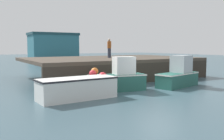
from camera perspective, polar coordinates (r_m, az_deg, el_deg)
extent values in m
cube|color=#38515B|center=(15.28, 10.52, -5.14)|extent=(120.00, 160.00, 0.10)
cube|color=#473D33|center=(22.35, -0.32, 2.52)|extent=(14.55, 8.86, 0.25)
cube|color=#312A23|center=(18.84, 6.31, -0.68)|extent=(14.55, 0.24, 1.48)
cylinder|color=#312A23|center=(15.84, -14.29, -1.95)|extent=(0.39, 0.39, 1.48)
cylinder|color=#312A23|center=(18.94, 6.08, -0.65)|extent=(0.39, 0.39, 1.48)
cylinder|color=#312A23|center=(23.68, 19.54, 0.27)|extent=(0.39, 0.39, 1.48)
cylinder|color=#312A23|center=(24.53, -14.19, 0.58)|extent=(0.39, 0.39, 1.48)
cylinder|color=#312A23|center=(28.26, 3.03, 1.35)|extent=(0.39, 0.39, 1.48)
cylinder|color=#312A23|center=(17.12, -3.18, -1.26)|extent=(6.91, 0.20, 1.38)
cube|color=silver|center=(13.09, -7.88, -4.17)|extent=(4.08, 1.66, 1.11)
cube|color=black|center=(13.01, -7.91, -1.96)|extent=(4.16, 1.69, 0.08)
cube|color=#23564C|center=(15.34, 1.23, -2.89)|extent=(3.55, 1.68, 1.02)
cube|color=silver|center=(15.28, 1.23, -1.18)|extent=(3.62, 1.71, 0.08)
cube|color=silver|center=(15.39, 2.70, 1.06)|extent=(1.36, 1.07, 1.07)
sphere|color=red|center=(15.22, -4.43, -0.83)|extent=(0.40, 0.40, 0.40)
sphere|color=orange|center=(15.17, -3.96, -0.30)|extent=(0.45, 0.45, 0.45)
sphere|color=red|center=(14.69, -4.40, -0.85)|extent=(0.42, 0.42, 0.42)
sphere|color=red|center=(14.57, -2.14, -1.48)|extent=(0.50, 0.50, 0.50)
cube|color=#23564C|center=(17.54, 14.63, -2.15)|extent=(3.63, 2.02, 0.95)
cube|color=silver|center=(17.49, 14.66, -0.77)|extent=(3.70, 2.06, 0.08)
cube|color=#B2B7BC|center=(17.81, 15.42, 1.36)|extent=(1.40, 1.34, 1.16)
cylinder|color=#2D3342|center=(21.93, -0.61, 3.88)|extent=(0.29, 0.29, 0.83)
cylinder|color=#994C1E|center=(21.92, -0.62, 5.75)|extent=(0.34, 0.34, 0.60)
sphere|color=tan|center=(21.93, -0.62, 6.83)|extent=(0.22, 0.22, 0.22)
cube|color=#2D6B7A|center=(52.66, -13.18, 4.95)|extent=(9.07, 5.45, 4.95)
cube|color=#1B4049|center=(52.72, -13.24, 7.92)|extent=(9.44, 5.67, 0.50)
cylinder|color=red|center=(12.99, -7.58, -5.79)|extent=(0.54, 0.54, 0.42)
cone|color=red|center=(12.93, -7.60, -4.30)|extent=(0.43, 0.43, 0.27)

